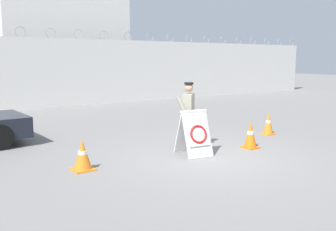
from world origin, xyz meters
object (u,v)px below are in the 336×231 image
Objects in this scene: barricade_sign at (195,133)px; security_guard at (188,113)px; traffic_cone_mid at (251,135)px; traffic_cone_far at (83,155)px; traffic_cone_near at (268,123)px.

barricade_sign is 0.70m from security_guard.
traffic_cone_mid is 1.08× the size of traffic_cone_far.
security_guard is (0.22, 0.53, 0.40)m from barricade_sign.
security_guard is at bearing -177.95° from traffic_cone_near.
barricade_sign is 1.66m from traffic_cone_mid.
security_guard reaches higher than traffic_cone_near.
traffic_cone_near is at bearing 2.75° from traffic_cone_far.
security_guard reaches higher than traffic_cone_far.
traffic_cone_mid is at bearing -8.23° from traffic_cone_far.
security_guard is 3.23m from traffic_cone_near.
barricade_sign is at bearing 26.80° from security_guard.
traffic_cone_near is 0.97× the size of traffic_cone_mid.
security_guard is 2.63× the size of traffic_cone_far.
security_guard is 2.97m from traffic_cone_far.
traffic_cone_far is at bearing -36.72° from security_guard.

